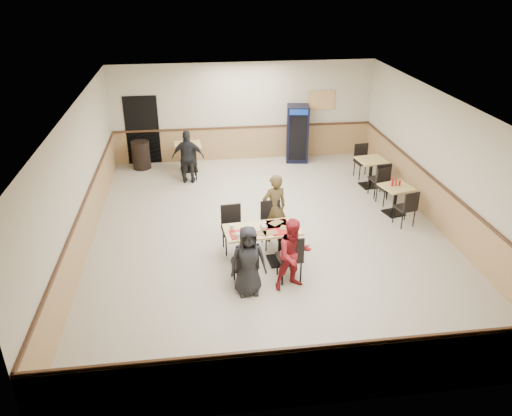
{
  "coord_description": "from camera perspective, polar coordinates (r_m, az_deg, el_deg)",
  "views": [
    {
      "loc": [
        -1.61,
        -9.91,
        5.57
      ],
      "look_at": [
        -0.36,
        -0.5,
        0.92
      ],
      "focal_mm": 35.0,
      "sensor_mm": 36.0,
      "label": 1
    }
  ],
  "objects": [
    {
      "name": "back_table",
      "position": [
        14.98,
        -7.75,
        6.25
      ],
      "size": [
        0.81,
        0.81,
        0.82
      ],
      "rotation": [
        0.0,
        0.0,
        0.07
      ],
      "color": "black",
      "rests_on": "ground"
    },
    {
      "name": "pepsi_cooler",
      "position": [
        15.58,
        4.75,
        8.47
      ],
      "size": [
        0.76,
        0.76,
        1.75
      ],
      "rotation": [
        0.0,
        0.0,
        -0.16
      ],
      "color": "black",
      "rests_on": "ground"
    },
    {
      "name": "diner_woman_right",
      "position": [
        9.34,
        4.33,
        -5.3
      ],
      "size": [
        0.81,
        0.7,
        1.43
      ],
      "primitive_type": "imported",
      "rotation": [
        0.0,
        0.0,
        0.25
      ],
      "color": "maroon",
      "rests_on": "ground"
    },
    {
      "name": "condiment_caddy",
      "position": [
        12.54,
        15.64,
        2.85
      ],
      "size": [
        0.23,
        0.06,
        0.2
      ],
      "color": "red",
      "rests_on": "side_table_near"
    },
    {
      "name": "side_table_far_chair_south",
      "position": [
        13.56,
        13.86,
        3.33
      ],
      "size": [
        0.52,
        0.52,
        0.99
      ],
      "primitive_type": null,
      "rotation": [
        0.0,
        0.0,
        3.27
      ],
      "color": "black",
      "rests_on": "ground"
    },
    {
      "name": "side_table_far",
      "position": [
        14.09,
        13.0,
        4.41
      ],
      "size": [
        0.82,
        0.82,
        0.79
      ],
      "rotation": [
        0.0,
        0.0,
        0.13
      ],
      "color": "black",
      "rests_on": "ground"
    },
    {
      "name": "lone_diner",
      "position": [
        14.04,
        -7.76,
        5.8
      ],
      "size": [
        0.93,
        0.49,
        1.51
      ],
      "primitive_type": "imported",
      "rotation": [
        0.0,
        0.0,
        3.0
      ],
      "color": "black",
      "rests_on": "ground"
    },
    {
      "name": "trash_bin",
      "position": [
        15.43,
        -13.0,
        5.92
      ],
      "size": [
        0.53,
        0.53,
        0.84
      ],
      "primitive_type": "cylinder",
      "color": "black",
      "rests_on": "ground"
    },
    {
      "name": "diner_woman_left",
      "position": [
        9.16,
        -0.91,
        -6.07
      ],
      "size": [
        0.7,
        0.47,
        1.38
      ],
      "primitive_type": "imported",
      "rotation": [
        0.0,
        0.0,
        0.05
      ],
      "color": "black",
      "rests_on": "ground"
    },
    {
      "name": "tabletop_clutter",
      "position": [
        9.93,
        1.06,
        -2.39
      ],
      "size": [
        1.34,
        0.73,
        0.12
      ],
      "rotation": [
        0.0,
        0.0,
        0.09
      ],
      "color": "#B50C0F",
      "rests_on": "main_table"
    },
    {
      "name": "ground",
      "position": [
        11.48,
        1.45,
        -2.92
      ],
      "size": [
        10.0,
        10.0,
        0.0
      ],
      "primitive_type": "plane",
      "color": "beige",
      "rests_on": "ground"
    },
    {
      "name": "side_table_near_chair_south",
      "position": [
        12.17,
        16.67,
        0.12
      ],
      "size": [
        0.52,
        0.52,
        0.93
      ],
      "primitive_type": null,
      "rotation": [
        0.0,
        0.0,
        3.38
      ],
      "color": "black",
      "rests_on": "ground"
    },
    {
      "name": "side_table_far_chair_north",
      "position": [
        14.65,
        12.18,
        5.23
      ],
      "size": [
        0.52,
        0.52,
        0.99
      ],
      "primitive_type": null,
      "rotation": [
        0.0,
        0.0,
        0.13
      ],
      "color": "black",
      "rests_on": "ground"
    },
    {
      "name": "diner_man_opposite",
      "position": [
        10.88,
        2.12,
        -0.01
      ],
      "size": [
        0.65,
        0.52,
        1.57
      ],
      "primitive_type": "imported",
      "rotation": [
        0.0,
        0.0,
        3.42
      ],
      "color": "brown",
      "rests_on": "ground"
    },
    {
      "name": "back_table_chair_lone",
      "position": [
        14.38,
        -7.72,
        5.28
      ],
      "size": [
        0.51,
        0.51,
        1.03
      ],
      "primitive_type": null,
      "rotation": [
        0.0,
        0.0,
        3.21
      ],
      "color": "black",
      "rests_on": "ground"
    },
    {
      "name": "main_chairs",
      "position": [
        10.1,
        0.43,
        -3.92
      ],
      "size": [
        1.5,
        1.89,
        1.03
      ],
      "rotation": [
        0.0,
        0.0,
        0.09
      ],
      "color": "black",
      "rests_on": "ground"
    },
    {
      "name": "main_table",
      "position": [
        10.1,
        0.73,
        -3.76
      ],
      "size": [
        1.58,
        0.89,
        0.81
      ],
      "rotation": [
        0.0,
        0.0,
        0.09
      ],
      "color": "black",
      "rests_on": "ground"
    },
    {
      "name": "room_shell",
      "position": [
        13.84,
        7.14,
        4.75
      ],
      "size": [
        10.0,
        10.0,
        10.0
      ],
      "color": "silver",
      "rests_on": "ground"
    },
    {
      "name": "side_table_near_chair_north",
      "position": [
        13.14,
        14.72,
        2.34
      ],
      "size": [
        0.52,
        0.52,
        0.93
      ],
      "primitive_type": null,
      "rotation": [
        0.0,
        0.0,
        0.24
      ],
      "color": "black",
      "rests_on": "ground"
    },
    {
      "name": "side_table_near",
      "position": [
        12.64,
        15.67,
        1.37
      ],
      "size": [
        0.83,
        0.83,
        0.73
      ],
      "rotation": [
        0.0,
        0.0,
        0.24
      ],
      "color": "black",
      "rests_on": "ground"
    }
  ]
}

